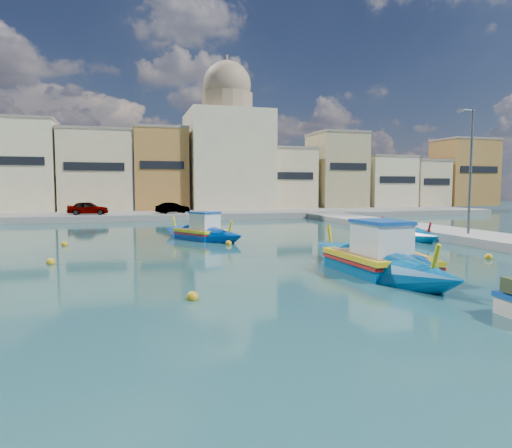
{
  "coord_description": "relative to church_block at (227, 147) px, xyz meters",
  "views": [
    {
      "loc": [
        -2.62,
        -17.03,
        3.39
      ],
      "look_at": [
        4.0,
        6.0,
        1.4
      ],
      "focal_mm": 32.0,
      "sensor_mm": 36.0,
      "label": 1
    }
  ],
  "objects": [
    {
      "name": "ground",
      "position": [
        -10.0,
        -40.0,
        -8.41
      ],
      "size": [
        160.0,
        160.0,
        0.0
      ],
      "primitive_type": "plane",
      "color": "#113534",
      "rests_on": "ground"
    },
    {
      "name": "north_quay",
      "position": [
        -10.0,
        -8.0,
        -8.11
      ],
      "size": [
        80.0,
        8.0,
        0.6
      ],
      "primitive_type": "cube",
      "color": "gray",
      "rests_on": "ground"
    },
    {
      "name": "north_townhouses",
      "position": [
        -3.32,
        -0.64,
        -3.41
      ],
      "size": [
        83.2,
        7.87,
        10.19
      ],
      "color": "beige",
      "rests_on": "ground"
    },
    {
      "name": "church_block",
      "position": [
        0.0,
        0.0,
        0.0
      ],
      "size": [
        10.0,
        10.0,
        19.1
      ],
      "color": "beige",
      "rests_on": "ground"
    },
    {
      "name": "quay_street_lamp",
      "position": [
        7.44,
        -34.0,
        -4.07
      ],
      "size": [
        1.18,
        0.16,
        8.0
      ],
      "color": "#595B60",
      "rests_on": "ground"
    },
    {
      "name": "parked_cars",
      "position": [
        -20.68,
        -9.5,
        -7.2
      ],
      "size": [
        27.8,
        2.49,
        1.31
      ],
      "color": "#4C1919",
      "rests_on": "north_quay"
    },
    {
      "name": "luzzu_turquoise_cabin",
      "position": [
        -3.32,
        -41.29,
        -8.02
      ],
      "size": [
        2.55,
        10.16,
        3.24
      ],
      "color": "#005698",
      "rests_on": "ground"
    },
    {
      "name": "luzzu_blue_cabin",
      "position": [
        -8.02,
        -28.3,
        -8.07
      ],
      "size": [
        5.55,
        7.6,
        2.73
      ],
      "color": "#003BA2",
      "rests_on": "ground"
    },
    {
      "name": "luzzu_cyan_mid",
      "position": [
        4.93,
        -31.16,
        -8.18
      ],
      "size": [
        1.98,
        7.51,
        2.2
      ],
      "color": "#005F9F",
      "rests_on": "ground"
    },
    {
      "name": "luzzu_blue_south",
      "position": [
        -2.3,
        -41.62,
        -8.15
      ],
      "size": [
        3.79,
        8.81,
        2.48
      ],
      "color": "#0052A7",
      "rests_on": "ground"
    },
    {
      "name": "mooring_buoys",
      "position": [
        -8.68,
        -33.62,
        -8.33
      ],
      "size": [
        20.01,
        21.85,
        0.36
      ],
      "color": "gold",
      "rests_on": "ground"
    }
  ]
}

